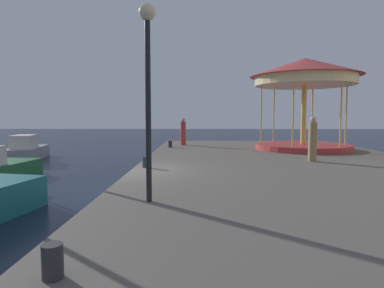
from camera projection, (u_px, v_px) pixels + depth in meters
ground_plane at (131, 193)px, 11.44m from camera, size 120.00×120.00×0.00m
quay_dock at (306, 182)px, 11.32m from camera, size 12.07×27.94×0.80m
motorboat_grey at (27, 150)px, 20.29m from camera, size 2.52×4.53×1.54m
carousel at (305, 82)px, 18.27m from camera, size 6.04×6.04×5.07m
lamp_post_mid_promenade at (148, 67)px, 6.94m from camera, size 0.36×0.36×4.19m
bollard_center at (53, 261)px, 3.74m from camera, size 0.24×0.24×0.40m
bollard_north at (170, 144)px, 19.81m from camera, size 0.24×0.24×0.40m
bollard_south at (146, 162)px, 11.94m from camera, size 0.24×0.24×0.40m
person_mid_promenade at (313, 140)px, 13.54m from camera, size 0.34×0.34×1.85m
person_far_corner at (183, 132)px, 21.40m from camera, size 0.34×0.34×1.77m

